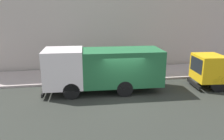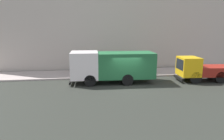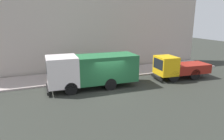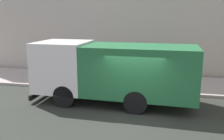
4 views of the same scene
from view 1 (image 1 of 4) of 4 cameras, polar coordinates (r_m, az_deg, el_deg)
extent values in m
plane|color=#2A2D27|center=(13.97, 3.07, -7.08)|extent=(80.00, 80.00, 0.00)
cube|color=#AE9E99|center=(18.57, -0.25, -1.03)|extent=(3.97, 30.00, 0.14)
cube|color=#B9ABA0|center=(20.25, -1.45, 15.58)|extent=(0.50, 30.00, 10.76)
cube|color=white|center=(14.54, -12.28, 0.58)|extent=(2.61, 2.52, 2.38)
cube|color=black|center=(14.63, -16.99, 1.50)|extent=(2.12, 0.14, 1.33)
cube|color=#23673A|center=(14.69, 2.55, 0.89)|extent=(2.72, 5.23, 2.29)
cube|color=black|center=(15.13, -16.78, -4.80)|extent=(2.42, 0.22, 0.24)
cylinder|color=black|center=(13.81, -10.37, -5.32)|extent=(0.34, 1.04, 1.03)
cylinder|color=black|center=(15.90, -9.98, -2.48)|extent=(0.34, 1.04, 1.03)
cylinder|color=black|center=(14.00, 3.26, -4.79)|extent=(0.34, 1.04, 1.03)
cylinder|color=black|center=(16.06, 1.84, -2.06)|extent=(0.34, 1.04, 1.03)
cube|color=yellow|center=(16.66, 23.46, 0.57)|extent=(2.19, 1.90, 1.77)
cube|color=black|center=(16.22, 20.90, 1.23)|extent=(1.73, 0.20, 0.99)
cube|color=black|center=(16.55, 20.20, -3.28)|extent=(1.98, 0.28, 0.24)
cylinder|color=black|center=(16.33, 25.63, -3.21)|extent=(0.39, 1.12, 1.10)
cylinder|color=black|center=(17.79, 22.84, -1.43)|extent=(0.39, 1.12, 1.10)
cylinder|color=black|center=(18.13, -14.34, -0.40)|extent=(0.37, 0.37, 0.79)
cylinder|color=#281D33|center=(17.96, -14.49, 1.68)|extent=(0.49, 0.49, 0.56)
sphere|color=#926850|center=(17.88, -14.57, 2.90)|extent=(0.22, 0.22, 0.22)
cylinder|color=#424159|center=(19.37, -7.18, 0.99)|extent=(0.31, 0.31, 0.79)
cylinder|color=#302D24|center=(19.21, -7.25, 2.96)|extent=(0.41, 0.41, 0.57)
sphere|color=#916F51|center=(19.12, -7.29, 4.11)|extent=(0.21, 0.21, 0.21)
cylinder|color=#5A444A|center=(19.06, -1.06, 1.02)|extent=(0.40, 0.40, 0.89)
cylinder|color=#468C3D|center=(18.89, -1.07, 3.21)|extent=(0.53, 0.53, 0.61)
sphere|color=#DAAE8B|center=(18.80, -1.08, 4.46)|extent=(0.23, 0.23, 0.23)
cylinder|color=#4C5156|center=(16.60, -4.07, 1.27)|extent=(0.08, 0.08, 2.29)
cube|color=blue|center=(16.40, -4.20, 4.29)|extent=(0.44, 0.03, 0.36)
camera|label=2|loc=(4.18, -179.16, -21.37)|focal=32.26mm
camera|label=3|loc=(3.80, -138.18, -3.04)|focal=32.63mm
camera|label=4|loc=(5.08, 41.50, -2.97)|focal=38.81mm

